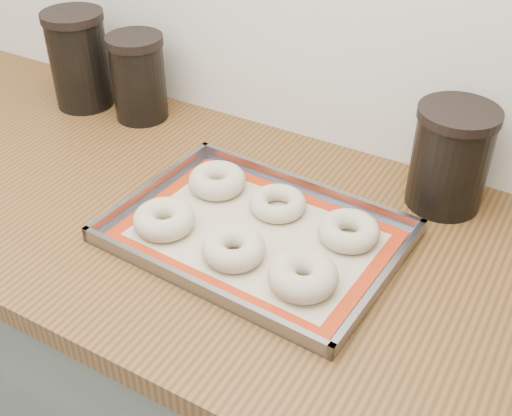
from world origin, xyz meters
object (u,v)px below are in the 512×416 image
Objects in this scene: bagel_back_mid at (278,203)px; bagel_back_right at (349,231)px; bagel_back_left at (217,180)px; canister_mid at (138,77)px; bagel_front_left at (164,219)px; canister_left at (79,59)px; bagel_front_right at (303,275)px; bagel_front_mid at (234,248)px; baking_tray at (256,234)px; canister_right at (451,158)px.

bagel_back_right is at bearing -4.95° from bagel_back_mid.
bagel_back_left is 0.57× the size of canister_mid.
canister_left is (-0.43, 0.29, 0.08)m from bagel_front_left.
bagel_front_right is 0.63m from canister_mid.
bagel_back_mid is at bearing 89.84° from bagel_front_mid.
baking_tray is 0.62m from canister_left.
bagel_front_mid is at bearing -49.52° from bagel_back_left.
bagel_back_mid is at bearing -143.67° from canister_right.
baking_tray is 4.74× the size of bagel_back_right.
bagel_front_left is 0.26m from bagel_front_right.
bagel_back_mid is at bearing -14.43° from canister_left.
bagel_front_left is at bearing -46.67° from canister_mid.
bagel_back_right is 0.55× the size of canister_right.
bagel_front_left is 0.57× the size of canister_mid.
canister_left is at bearing 167.36° from bagel_back_right.
bagel_front_left is at bearing -95.29° from bagel_back_left.
canister_left is (-0.57, 0.22, 0.10)m from baking_tray.
bagel_front_mid is at bearing -126.69° from canister_right.
canister_mid is at bearing 150.36° from bagel_front_right.
bagel_back_left reaches higher than baking_tray.
bagel_front_right is at bearing -1.80° from bagel_front_mid.
bagel_back_left is at bearing 84.71° from bagel_front_left.
bagel_back_right is 0.56× the size of canister_mid.
bagel_front_right is at bearing -30.18° from baking_tray.
bagel_front_left is at bearing 177.97° from bagel_front_right.
bagel_back_left is 0.13m from bagel_back_mid.
canister_right reaches higher than bagel_front_left.
bagel_front_left reaches higher than baking_tray.
bagel_back_right is (0.14, 0.13, -0.00)m from bagel_front_mid.
bagel_back_mid is at bearing -1.24° from bagel_back_left.
canister_left is at bearing 152.98° from bagel_front_mid.
bagel_back_right is 0.22m from canister_right.
canister_right reaches higher than bagel_back_mid.
canister_right is (0.66, 0.01, 0.00)m from canister_mid.
bagel_front_left is at bearing -156.48° from baking_tray.
bagel_back_left is at bearing 130.48° from bagel_front_mid.
bagel_front_right is 1.03× the size of bagel_back_left.
bagel_front_mid is 0.95× the size of bagel_front_right.
bagel_back_mid is at bearing 44.98° from bagel_front_left.
canister_mid is at bearing 151.74° from bagel_back_left.
bagel_front_mid is 0.48× the size of canister_left.
bagel_back_left is at bearing 178.76° from bagel_back_mid.
baking_tray is 2.63× the size of canister_mid.
bagel_back_left is 0.49× the size of canister_left.
bagel_front_mid is 0.14m from bagel_back_mid.
bagel_front_right is (0.12, -0.00, 0.00)m from bagel_front_mid.
bagel_back_right is (0.01, 0.14, -0.00)m from bagel_front_right.
bagel_front_left is at bearing -135.02° from bagel_back_mid.
canister_left is (-0.71, 0.16, 0.08)m from bagel_back_right.
bagel_front_left is at bearing -140.21° from canister_right.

